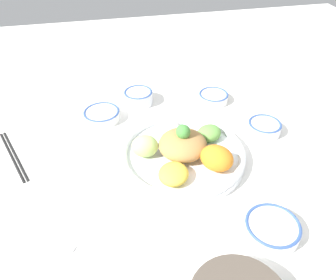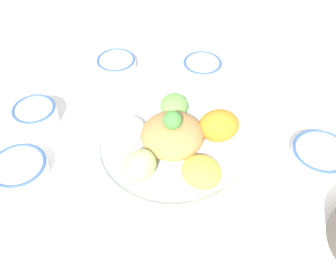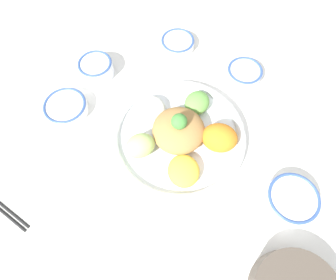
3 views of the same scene
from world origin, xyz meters
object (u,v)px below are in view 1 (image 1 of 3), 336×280
Objects in this scene: salad_platter at (183,152)px; chopsticks_pair_near at (13,155)px; sauce_bowl_far at (138,97)px; rice_bowl_blue at (264,127)px; rice_bowl_plain at (102,115)px; sauce_bowl_red at (213,97)px; sauce_bowl_dark at (272,228)px; serving_spoon_extra at (41,236)px.

chopsticks_pair_near is (-0.11, -0.46, -0.02)m from salad_platter.
salad_platter is 3.54× the size of sauce_bowl_far.
rice_bowl_plain is at bearing -110.17° from rice_bowl_blue.
sauce_bowl_red is 0.54m from sauce_bowl_dark.
sauce_bowl_dark is 0.95× the size of serving_spoon_extra.
sauce_bowl_red is at bearing 74.30° from serving_spoon_extra.
sauce_bowl_red reaches higher than serving_spoon_extra.
salad_platter reaches higher than sauce_bowl_far.
rice_bowl_blue is 1.02× the size of sauce_bowl_far.
salad_platter is 0.30m from sauce_bowl_dark.
sauce_bowl_dark reaches higher than serving_spoon_extra.
salad_platter is at bearing -76.18° from rice_bowl_blue.
salad_platter reaches higher than rice_bowl_blue.
rice_bowl_blue reaches higher than serving_spoon_extra.
rice_bowl_blue is 0.50m from rice_bowl_plain.
sauce_bowl_far reaches higher than sauce_bowl_dark.
sauce_bowl_far is (-0.04, -0.25, 0.01)m from sauce_bowl_red.
chopsticks_pair_near reaches higher than serving_spoon_extra.
chopsticks_pair_near is (0.15, -0.63, -0.01)m from sauce_bowl_red.
sauce_bowl_red is at bearing 81.00° from chopsticks_pair_near.
rice_bowl_blue is at bearing 157.45° from sauce_bowl_dark.
rice_bowl_plain reaches higher than chopsticks_pair_near.
sauce_bowl_red is at bearing 174.92° from sauce_bowl_dark.
salad_platter is at bearing 13.92° from sauce_bowl_far.
sauce_bowl_far reaches higher than sauce_bowl_red.
sauce_bowl_far is at bearing -160.68° from sauce_bowl_dark.
salad_platter is 3.38× the size of sauce_bowl_red.
rice_bowl_blue is at bearing 103.82° from salad_platter.
sauce_bowl_far is (-0.31, -0.08, -0.00)m from salad_platter.
rice_bowl_plain is at bearing -61.28° from sauce_bowl_far.
sauce_bowl_dark is at bearing -5.08° from sauce_bowl_red.
sauce_bowl_red is 0.85× the size of sauce_bowl_dark.
rice_bowl_plain is at bearing 104.13° from serving_spoon_extra.
rice_bowl_plain is (-0.51, -0.33, -0.00)m from sauce_bowl_dark.
sauce_bowl_dark is 0.61m from sauce_bowl_far.
salad_platter is at bearing 60.63° from serving_spoon_extra.
sauce_bowl_dark is at bearing 33.86° from chopsticks_pair_near.
sauce_bowl_far is at bearing 118.72° from rice_bowl_plain.
chopsticks_pair_near is (-0.38, -0.58, -0.02)m from sauce_bowl_dark.
rice_bowl_plain is 0.14m from sauce_bowl_far.
rice_bowl_blue is 0.67m from serving_spoon_extra.
sauce_bowl_dark is (0.27, 0.13, -0.01)m from salad_platter.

